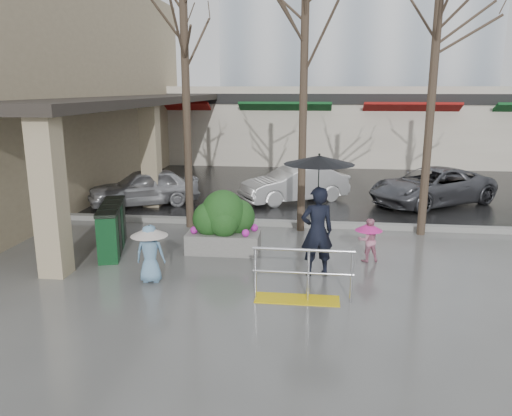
% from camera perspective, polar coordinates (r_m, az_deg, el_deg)
% --- Properties ---
extents(ground, '(120.00, 120.00, 0.00)m').
position_cam_1_polar(ground, '(10.89, -1.93, -7.55)').
color(ground, '#51514F').
rests_on(ground, ground).
extents(street_asphalt, '(120.00, 36.00, 0.01)m').
position_cam_1_polar(street_asphalt, '(32.31, 4.10, 6.56)').
color(street_asphalt, black).
rests_on(street_asphalt, ground).
extents(curb, '(120.00, 0.30, 0.15)m').
position_cam_1_polar(curb, '(14.64, 0.47, -1.68)').
color(curb, gray).
rests_on(curb, ground).
extents(near_building, '(6.00, 18.00, 8.00)m').
position_cam_1_polar(near_building, '(20.91, -24.09, 12.63)').
color(near_building, tan).
rests_on(near_building, ground).
extents(canopy_slab, '(2.80, 18.00, 0.25)m').
position_cam_1_polar(canopy_slab, '(19.14, -12.86, 12.34)').
color(canopy_slab, '#2D2823').
rests_on(canopy_slab, pillar_front).
extents(pillar_front, '(0.55, 0.55, 3.50)m').
position_cam_1_polar(pillar_front, '(11.21, -22.52, 1.35)').
color(pillar_front, tan).
rests_on(pillar_front, ground).
extents(pillar_back, '(0.55, 0.55, 3.50)m').
position_cam_1_polar(pillar_back, '(17.09, -11.92, 5.97)').
color(pillar_back, tan).
rests_on(pillar_back, ground).
extents(storefront_row, '(34.00, 6.74, 4.00)m').
position_cam_1_polar(storefront_row, '(28.07, 7.89, 9.53)').
color(storefront_row, beige).
rests_on(storefront_row, ground).
extents(handrail, '(1.90, 0.50, 1.03)m').
position_cam_1_polar(handrail, '(9.52, 5.13, -8.36)').
color(handrail, yellow).
rests_on(handrail, ground).
extents(tree_west, '(3.20, 3.20, 6.80)m').
position_cam_1_polar(tree_west, '(14.15, -8.18, 18.14)').
color(tree_west, '#382B21').
rests_on(tree_west, ground).
extents(tree_midwest, '(3.20, 3.20, 7.00)m').
position_cam_1_polar(tree_midwest, '(13.70, 5.59, 18.99)').
color(tree_midwest, '#382B21').
rests_on(tree_midwest, ground).
extents(tree_mideast, '(3.20, 3.20, 6.50)m').
position_cam_1_polar(tree_mideast, '(13.98, 19.82, 16.64)').
color(tree_mideast, '#382B21').
rests_on(tree_mideast, ground).
extents(woman, '(1.47, 1.47, 2.63)m').
position_cam_1_polar(woman, '(10.49, 7.08, 0.38)').
color(woman, black).
rests_on(woman, ground).
extents(child_pink, '(0.63, 0.63, 1.02)m').
position_cam_1_polar(child_pink, '(11.78, 12.72, -3.18)').
color(child_pink, pink).
rests_on(child_pink, ground).
extents(child_blue, '(0.77, 0.77, 1.22)m').
position_cam_1_polar(child_blue, '(10.47, -12.03, -4.45)').
color(child_blue, '#6A97BC').
rests_on(child_blue, ground).
extents(planter, '(1.77, 1.04, 1.54)m').
position_cam_1_polar(planter, '(12.15, -3.70, -1.67)').
color(planter, slate).
rests_on(planter, ground).
extents(news_boxes, '(1.03, 2.15, 1.17)m').
position_cam_1_polar(news_boxes, '(12.70, -16.12, -2.21)').
color(news_boxes, '#0D3C1B').
rests_on(news_boxes, ground).
extents(car_a, '(3.97, 2.97, 1.26)m').
position_cam_1_polar(car_a, '(17.45, -12.68, 2.35)').
color(car_a, '#AFB0B4').
rests_on(car_a, ground).
extents(car_b, '(3.96, 3.13, 1.26)m').
position_cam_1_polar(car_b, '(17.64, 4.45, 2.76)').
color(car_b, silver).
rests_on(car_b, ground).
extents(car_c, '(4.93, 4.25, 1.26)m').
position_cam_1_polar(car_c, '(18.20, 19.42, 2.36)').
color(car_c, '#515258').
rests_on(car_c, ground).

